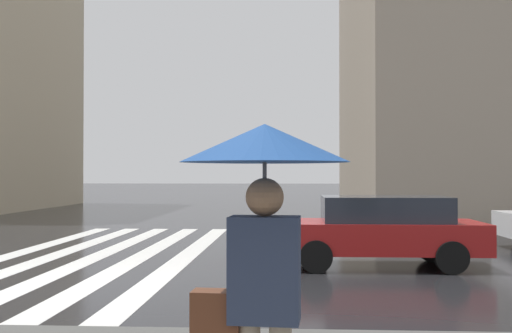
{
  "coord_description": "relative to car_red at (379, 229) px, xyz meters",
  "views": [
    {
      "loc": [
        -9.64,
        -3.53,
        1.85
      ],
      "look_at": [
        4.33,
        -2.75,
        2.03
      ],
      "focal_mm": 42.25,
      "sensor_mm": 36.0,
      "label": 1
    }
  ],
  "objects": [
    {
      "name": "pedestrian_with_floral_umbrella",
      "position": [
        -8.71,
        1.94,
        0.97
      ],
      "size": [
        0.98,
        0.98,
        1.99
      ],
      "color": "#2D3851",
      "rests_on": "sidewalk_pavement"
    },
    {
      "name": "ground_plane",
      "position": [
        -2.5,
        5.32,
        -0.76
      ],
      "size": [
        220.0,
        220.0,
        0.0
      ],
      "primitive_type": "plane",
      "color": "black"
    },
    {
      "name": "car_red",
      "position": [
        0.0,
        0.0,
        0.0
      ],
      "size": [
        1.85,
        4.1,
        1.41
      ],
      "color": "maroon",
      "rests_on": "ground_plane"
    },
    {
      "name": "zebra_crossing",
      "position": [
        1.5,
        6.11,
        -0.75
      ],
      "size": [
        13.0,
        4.5,
        0.01
      ],
      "color": "silver",
      "rests_on": "ground_plane"
    }
  ]
}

